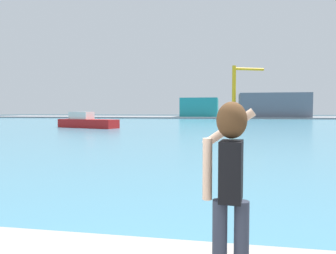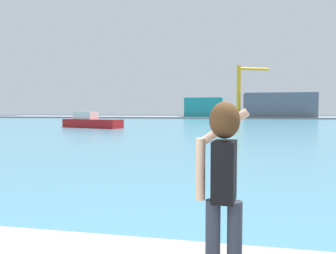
# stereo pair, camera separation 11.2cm
# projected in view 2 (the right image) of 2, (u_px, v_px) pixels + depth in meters

# --- Properties ---
(ground_plane) EXTENTS (220.00, 220.00, 0.00)m
(ground_plane) POSITION_uv_depth(u_px,v_px,m) (225.00, 124.00, 51.33)
(ground_plane) COLOR #334751
(harbor_water) EXTENTS (140.00, 100.00, 0.02)m
(harbor_water) POSITION_uv_depth(u_px,v_px,m) (226.00, 124.00, 53.29)
(harbor_water) COLOR teal
(harbor_water) RESTS_ON ground_plane
(far_shore_dock) EXTENTS (140.00, 20.00, 0.40)m
(far_shore_dock) POSITION_uv_depth(u_px,v_px,m) (229.00, 117.00, 92.46)
(far_shore_dock) COLOR gray
(far_shore_dock) RESTS_ON ground_plane
(person_photographer) EXTENTS (0.53, 0.56, 1.74)m
(person_photographer) POSITION_uv_depth(u_px,v_px,m) (223.00, 175.00, 3.03)
(person_photographer) COLOR #2D3342
(person_photographer) RESTS_ON quay_promenade
(boat_moored) EXTENTS (8.79, 4.88, 2.02)m
(boat_moored) POSITION_uv_depth(u_px,v_px,m) (91.00, 122.00, 41.72)
(boat_moored) COLOR #B21919
(boat_moored) RESTS_ON harbor_water
(warehouse_left) EXTENTS (10.14, 11.63, 5.23)m
(warehouse_left) POSITION_uv_depth(u_px,v_px,m) (205.00, 107.00, 93.60)
(warehouse_left) COLOR teal
(warehouse_left) RESTS_ON far_shore_dock
(warehouse_right) EXTENTS (17.68, 10.97, 6.28)m
(warehouse_right) POSITION_uv_depth(u_px,v_px,m) (278.00, 105.00, 87.32)
(warehouse_right) COLOR slate
(warehouse_right) RESTS_ON far_shore_dock
(port_crane) EXTENTS (8.30, 3.91, 13.39)m
(port_crane) POSITION_uv_depth(u_px,v_px,m) (242.00, 86.00, 85.09)
(port_crane) COLOR yellow
(port_crane) RESTS_ON far_shore_dock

